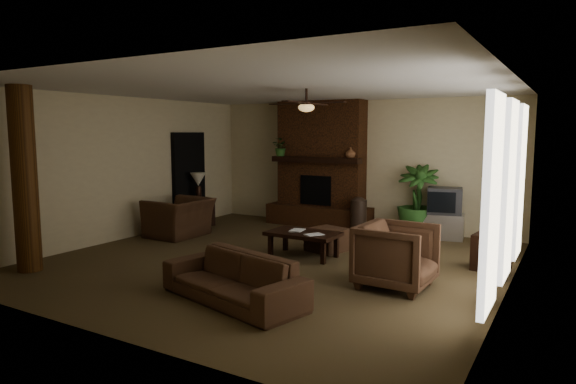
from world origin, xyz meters
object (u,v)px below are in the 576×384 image
Objects in this scene: floor_vase at (359,213)px; floor_plant at (417,216)px; sofa at (233,270)px; tv_stand at (441,226)px; side_table_left at (200,213)px; side_table_right at (491,252)px; lamp_right at (494,205)px; armchair_right at (397,253)px; lamp_left at (198,182)px; ottoman at (327,240)px; log_column at (25,180)px; armchair_left at (179,211)px; coffee_table at (303,235)px.

floor_plant reaches higher than floor_vase.
sofa is 2.37× the size of tv_stand.
side_table_left is 6.33m from side_table_right.
side_table_left is at bearing 174.64° from lamp_right.
lamp_left is at bearing 69.91° from armchair_right.
ottoman is (-0.15, 3.01, -0.19)m from sofa.
side_table_right is at bearing 30.69° from log_column.
armchair_left is at bearing -144.75° from floor_vase.
ottoman is (3.15, 0.39, -0.31)m from armchair_left.
tv_stand is (4.89, 5.55, -1.15)m from log_column.
side_table_right is at bearing 65.52° from sofa.
side_table_right is at bearing -90.00° from lamp_right.
lamp_right is at bearing 95.05° from armchair_left.
ottoman is at bearing -116.24° from floor_plant.
floor_plant reaches higher than coffee_table.
lamp_left reaches higher than armchair_right.
armchair_right is 0.67× the size of floor_plant.
armchair_right is at bearing -23.82° from coffee_table.
lamp_right is (6.30, -0.59, 0.73)m from side_table_left.
tv_stand is at bearing 15.10° from lamp_left.
armchair_left is 3.70m from floor_vase.
tv_stand is 1.55× the size of side_table_right.
armchair_right is 1.90m from side_table_right.
armchair_left is 2.14× the size of side_table_right.
log_column reaches higher than ottoman.
floor_plant is at bearing 13.58° from armchair_right.
side_table_left is at bearing 92.72° from log_column.
floor_plant is (0.87, 5.08, 0.01)m from sofa.
armchair_left is 1.38× the size of tv_stand.
armchair_left is 1.21× the size of armchair_right.
coffee_table is at bearing 41.50° from log_column.
floor_vase is at bearing 32.29° from armchair_right.
armchair_left is 1.25m from side_table_left.
floor_vase is (-0.12, 1.74, 0.23)m from ottoman.
floor_vase is at bearing 15.93° from side_table_left.
side_table_right is (6.30, -0.59, 0.00)m from side_table_left.
sofa is 2.43m from coffee_table.
log_column is at bearing -4.77° from armchair_left.
sofa is at bearing -99.70° from floor_plant.
log_column reaches higher than lamp_right.
log_column is at bearing -87.28° from side_table_left.
floor_vase is (3.26, 5.20, -0.97)m from log_column.
armchair_left is at bearing 85.62° from log_column.
log_column is 4.37m from side_table_left.
lamp_left is at bearing -163.67° from floor_plant.
sofa reaches higher than side_table_right.
armchair_left reaches higher than tv_stand.
floor_vase is 1.40× the size of side_table_left.
floor_plant is (1.02, 2.07, 0.21)m from ottoman.
tv_stand is 1.10× the size of floor_vase.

